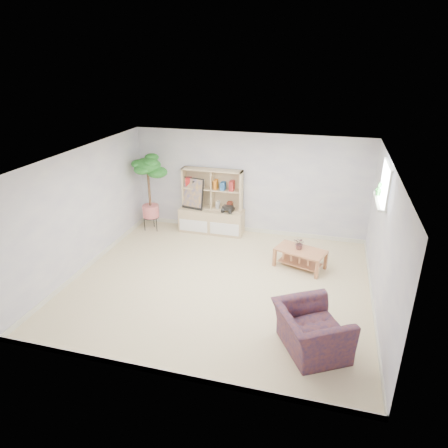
% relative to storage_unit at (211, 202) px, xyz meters
% --- Properties ---
extents(floor, '(5.50, 5.00, 0.01)m').
position_rel_storage_unit_xyz_m(floor, '(0.84, -2.24, -0.77)').
color(floor, beige).
rests_on(floor, ground).
extents(ceiling, '(5.50, 5.00, 0.01)m').
position_rel_storage_unit_xyz_m(ceiling, '(0.84, -2.24, 1.63)').
color(ceiling, silver).
rests_on(ceiling, walls).
extents(walls, '(5.51, 5.01, 2.40)m').
position_rel_storage_unit_xyz_m(walls, '(0.84, -2.24, 0.43)').
color(walls, '#B8B5D4').
rests_on(walls, floor).
extents(baseboard, '(5.50, 5.00, 0.10)m').
position_rel_storage_unit_xyz_m(baseboard, '(0.84, -2.24, -0.72)').
color(baseboard, silver).
rests_on(baseboard, floor).
extents(window, '(0.10, 0.98, 0.68)m').
position_rel_storage_unit_xyz_m(window, '(3.57, -1.64, 1.23)').
color(window, silver).
rests_on(window, walls).
extents(window_sill, '(0.14, 1.00, 0.04)m').
position_rel_storage_unit_xyz_m(window_sill, '(3.51, -1.64, 0.91)').
color(window_sill, silver).
rests_on(window_sill, walls).
extents(storage_unit, '(1.54, 0.52, 1.54)m').
position_rel_storage_unit_xyz_m(storage_unit, '(0.00, 0.00, 0.00)').
color(storage_unit, tan).
rests_on(storage_unit, floor).
extents(poster, '(0.56, 0.22, 0.75)m').
position_rel_storage_unit_xyz_m(poster, '(-0.44, -0.04, 0.18)').
color(poster, yellow).
rests_on(poster, storage_unit).
extents(toy_truck, '(0.37, 0.28, 0.18)m').
position_rel_storage_unit_xyz_m(toy_truck, '(0.43, -0.08, -0.10)').
color(toy_truck, black).
rests_on(toy_truck, storage_unit).
extents(coffee_table, '(1.09, 0.81, 0.40)m').
position_rel_storage_unit_xyz_m(coffee_table, '(2.24, -1.24, -0.57)').
color(coffee_table, '#B17751').
rests_on(coffee_table, floor).
extents(table_plant, '(0.30, 0.29, 0.25)m').
position_rel_storage_unit_xyz_m(table_plant, '(2.21, -1.22, -0.25)').
color(table_plant, '#1C511F').
rests_on(table_plant, coffee_table).
extents(floor_tree, '(0.90, 0.90, 1.87)m').
position_rel_storage_unit_xyz_m(floor_tree, '(-1.46, -0.27, 0.16)').
color(floor_tree, '#105815').
rests_on(floor_tree, floor).
extents(armchair, '(1.28, 1.33, 0.76)m').
position_rel_storage_unit_xyz_m(armchair, '(2.61, -3.68, -0.39)').
color(armchair, '#1E204A').
rests_on(armchair, floor).
extents(sill_plant, '(0.16, 0.14, 0.25)m').
position_rel_storage_unit_xyz_m(sill_plant, '(3.51, -1.36, 1.05)').
color(sill_plant, '#105815').
rests_on(sill_plant, window_sill).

